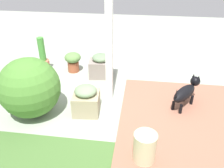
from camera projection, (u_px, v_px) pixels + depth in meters
ground_plane at (132, 101)px, 3.82m from camera, size 12.00×12.00×0.00m
brick_path at (183, 124)px, 3.28m from camera, size 1.80×2.40×0.02m
porch_pillar at (109, 30)px, 3.28m from camera, size 0.10×0.10×2.33m
stone_planter_nearest at (101, 66)px, 4.46m from camera, size 0.48×0.41×0.46m
stone_planter_mid at (86, 100)px, 3.44m from camera, size 0.42×0.42×0.45m
round_shrub at (30, 88)px, 3.31m from camera, size 0.88×0.88×0.88m
terracotta_pot_tall at (43, 60)px, 4.60m from camera, size 0.23×0.23×0.72m
terracotta_pot_broad at (73, 61)px, 4.64m from camera, size 0.32×0.32×0.40m
dog at (186, 92)px, 3.54m from camera, size 0.50×0.61×0.46m
ceramic_urn at (145, 148)px, 2.64m from camera, size 0.27×0.27×0.38m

